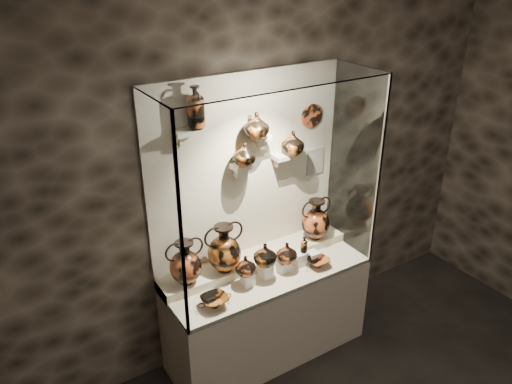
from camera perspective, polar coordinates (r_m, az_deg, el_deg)
wall_back at (r=3.96m, az=-1.11°, el=2.30°), size 5.00×0.02×3.20m
plinth at (r=4.36m, az=1.27°, el=-13.81°), size 1.70×0.60×0.80m
front_tier at (r=4.10m, az=1.32°, el=-9.34°), size 1.68×0.58×0.03m
rear_tier at (r=4.21m, az=0.01°, el=-7.79°), size 1.70×0.25×0.10m
back_panel at (r=3.95m, az=-1.07°, el=2.27°), size 1.70×0.03×1.60m
glass_front at (r=3.49m, az=4.12°, el=-1.12°), size 1.70×0.01×1.60m
glass_left at (r=3.36m, az=-10.69°, el=-2.63°), size 0.01×0.60×1.60m
glass_right at (r=4.20m, az=11.14°, el=3.23°), size 0.01×0.60×1.60m
glass_top at (r=3.45m, az=1.59°, el=12.70°), size 1.70×0.60×0.01m
frame_post_left at (r=3.13m, az=-8.55°, el=-4.76°), size 0.02×0.02×1.60m
frame_post_right at (r=4.01m, az=13.86°, el=1.83°), size 0.02×0.02×1.60m
pedestal_a at (r=3.94m, az=-0.98°, el=-9.90°), size 0.09×0.09×0.10m
pedestal_b at (r=4.00m, az=1.13°, el=-8.97°), size 0.09×0.09×0.13m
pedestal_c at (r=4.09m, az=3.14°, el=-8.47°), size 0.09×0.09×0.09m
pedestal_d at (r=4.16m, az=4.96°, el=-7.62°), size 0.09×0.09×0.12m
pedestal_e at (r=4.25m, az=6.48°, el=-7.27°), size 0.09×0.09×0.08m
bracket_ul at (r=3.49m, az=-8.29°, el=6.70°), size 0.14×0.12×0.04m
bracket_ca at (r=3.81m, az=-1.79°, el=2.96°), size 0.14×0.12×0.04m
bracket_cb at (r=3.83m, az=0.76°, el=6.33°), size 0.10×0.12×0.04m
bracket_cc at (r=4.00m, az=2.92°, el=4.07°), size 0.14×0.12×0.04m
amphora_left at (r=3.81m, az=-8.05°, el=-7.93°), size 0.38×0.38×0.36m
amphora_mid at (r=3.90m, az=-3.68°, el=-6.42°), size 0.35×0.35×0.40m
amphora_right at (r=4.36m, az=6.83°, el=-3.09°), size 0.38×0.38×0.37m
jug_a at (r=3.85m, az=-1.23°, el=-8.42°), size 0.20×0.20×0.17m
jug_b at (r=3.90m, az=1.01°, el=-7.17°), size 0.21×0.21×0.19m
jug_c at (r=4.02m, az=3.51°, el=-6.93°), size 0.17×0.17×0.18m
lekythos_small at (r=4.10m, az=5.48°, el=-5.90°), size 0.08×0.08×0.16m
kylix_left at (r=3.73m, az=-4.76°, el=-12.25°), size 0.31×0.29×0.10m
kylix_right at (r=4.17m, az=7.08°, el=-7.91°), size 0.29×0.27×0.09m
lekythos_tall at (r=3.46m, az=-6.93°, el=9.82°), size 0.17×0.17×0.34m
ovoid_vase_a at (r=3.74m, az=-1.32°, el=4.36°), size 0.20×0.20×0.18m
ovoid_vase_b at (r=3.71m, az=0.04°, el=7.61°), size 0.19×0.19×0.20m
ovoid_vase_c at (r=3.97m, az=4.21°, el=5.62°), size 0.19×0.19×0.19m
wall_plate at (r=4.13m, az=6.36°, el=8.64°), size 0.20×0.02×0.20m
info_placard at (r=4.31m, az=6.76°, el=3.51°), size 0.17×0.01×0.23m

